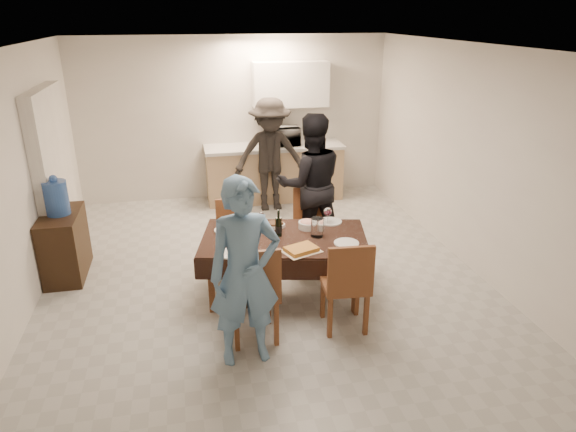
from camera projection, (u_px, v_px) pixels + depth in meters
name	position (u px, v px, depth m)	size (l,w,h in m)	color
floor	(265.00, 277.00, 6.08)	(5.00, 6.00, 0.02)	#ABABA6
ceiling	(261.00, 46.00, 5.11)	(5.00, 6.00, 0.02)	white
wall_back	(234.00, 119.00, 8.32)	(5.00, 0.02, 2.60)	silver
wall_front	(348.00, 324.00, 2.87)	(5.00, 0.02, 2.60)	silver
wall_left	(16.00, 186.00, 5.12)	(0.02, 6.00, 2.60)	silver
wall_right	(472.00, 159.00, 6.06)	(0.02, 6.00, 2.60)	silver
stub_partition	(54.00, 175.00, 6.32)	(0.15, 1.40, 2.10)	silver
kitchen_base_cabinet	(274.00, 174.00, 8.47)	(2.20, 0.60, 0.86)	tan
kitchen_worktop	(274.00, 147.00, 8.30)	(2.24, 0.64, 0.05)	#B9B9B4
upper_cabinet	(290.00, 84.00, 8.12)	(1.20, 0.34, 0.70)	white
dining_table	(284.00, 240.00, 5.49)	(1.92, 1.36, 0.68)	black
chair_near_left	(254.00, 285.00, 4.65)	(0.47, 0.47, 0.54)	brown
chair_near_right	(348.00, 278.00, 4.83)	(0.47, 0.47, 0.52)	brown
chair_far_left	(236.00, 231.00, 6.07)	(0.43, 0.43, 0.45)	brown
chair_far_right	(310.00, 222.00, 6.22)	(0.51, 0.52, 0.48)	brown
console	(65.00, 245.00, 5.99)	(0.42, 0.84, 0.77)	black
water_jug	(56.00, 198.00, 5.77)	(0.26, 0.26, 0.39)	#325AA8
wine_bottle	(279.00, 223.00, 5.46)	(0.07, 0.07, 0.29)	black
water_pitcher	(317.00, 227.00, 5.46)	(0.13, 0.13, 0.21)	white
savoury_tart	(301.00, 249.00, 5.14)	(0.36, 0.27, 0.05)	gold
salad_bowl	(307.00, 225.00, 5.68)	(0.20, 0.20, 0.08)	silver
mushroom_dish	(275.00, 226.00, 5.72)	(0.21, 0.21, 0.04)	silver
wine_glass_a	(235.00, 242.00, 5.11)	(0.09, 0.09, 0.20)	white
wine_glass_b	(328.00, 216.00, 5.77)	(0.09, 0.09, 0.21)	white
wine_glass_c	(261.00, 220.00, 5.68)	(0.08, 0.08, 0.18)	white
plate_near_left	(231.00, 253.00, 5.09)	(0.26, 0.26, 0.01)	silver
plate_near_right	(346.00, 243.00, 5.32)	(0.26, 0.26, 0.02)	silver
plate_far_left	(225.00, 230.00, 5.64)	(0.25, 0.25, 0.01)	silver
plate_far_right	(330.00, 222.00, 5.86)	(0.26, 0.26, 0.02)	silver
microwave	(283.00, 136.00, 8.26)	(0.53, 0.36, 0.29)	white
person_near	(245.00, 273.00, 4.36)	(0.62, 0.41, 1.70)	#5F88AE
person_far	(311.00, 184.00, 6.46)	(0.87, 0.68, 1.80)	black
person_kitchen	(270.00, 155.00, 7.87)	(1.13, 0.65, 1.74)	black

